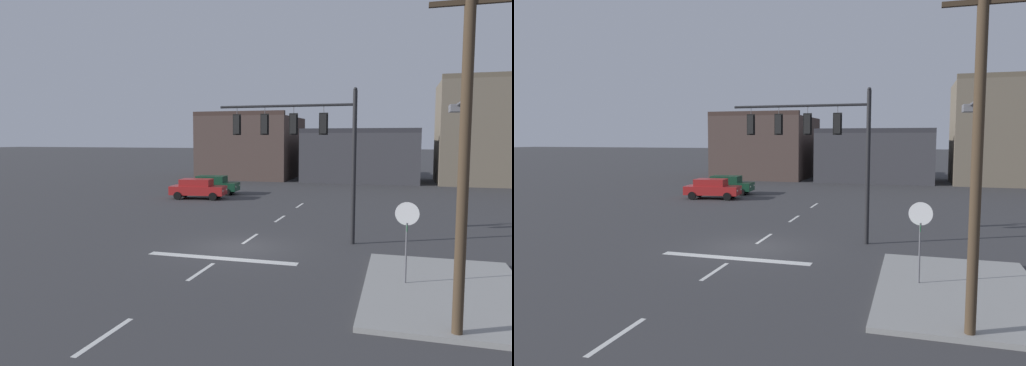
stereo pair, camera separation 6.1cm
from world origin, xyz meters
TOP-DOWN VIEW (x-y plane):
  - ground_plane at (0.00, 0.00)m, footprint 400.00×400.00m
  - sidewalk_near_corner at (8.38, -4.00)m, footprint 5.00×8.00m
  - stop_bar_paint at (0.00, -2.00)m, footprint 6.40×0.50m
  - lane_centreline at (0.00, 2.00)m, footprint 0.16×26.40m
  - signal_mast_near_side at (2.66, 2.36)m, footprint 6.66×0.45m
  - stop_sign at (7.17, -3.74)m, footprint 0.76×0.64m
  - car_lot_nearside at (-8.69, 15.38)m, footprint 4.59×2.30m
  - car_lot_middle at (-8.73, 18.76)m, footprint 4.54×2.13m
  - utility_pole at (8.34, -7.50)m, footprint 2.20×2.49m
  - building_row at (11.41, 36.93)m, footprint 56.52×12.49m

SIDE VIEW (x-z plane):
  - ground_plane at x=0.00m, z-range 0.00..0.00m
  - lane_centreline at x=0.00m, z-range 0.00..0.01m
  - stop_bar_paint at x=0.00m, z-range 0.00..0.01m
  - sidewalk_near_corner at x=8.38m, z-range 0.00..0.15m
  - car_lot_nearside at x=-8.69m, z-range 0.05..1.66m
  - car_lot_middle at x=-8.73m, z-range 0.05..1.66m
  - stop_sign at x=7.17m, z-range 0.73..3.56m
  - building_row at x=11.41m, z-range -1.86..9.42m
  - signal_mast_near_side at x=2.66m, z-range 1.35..8.54m
  - utility_pole at x=8.34m, z-range 0.38..9.78m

